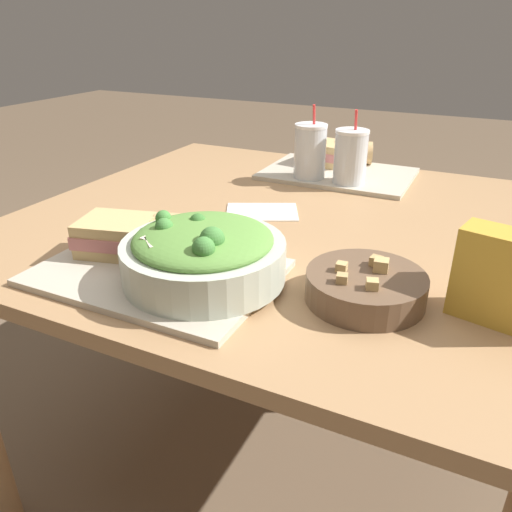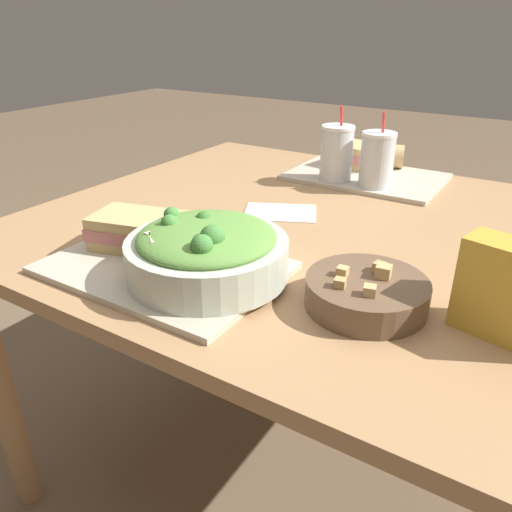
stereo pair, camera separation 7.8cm
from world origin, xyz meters
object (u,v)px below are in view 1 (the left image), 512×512
at_px(salad_bowl, 202,252).
at_px(chip_bag, 505,279).
at_px(sandwich_far, 326,152).
at_px(baguette_far, 354,153).
at_px(baguette_near, 191,231).
at_px(drink_cup_dark, 310,153).
at_px(napkin_folded, 262,212).
at_px(soup_bowl, 365,286).
at_px(sandwich_near, 117,235).
at_px(drink_cup_red, 350,158).

distance_m(salad_bowl, chip_bag, 0.47).
bearing_deg(sandwich_far, baguette_far, 30.23).
bearing_deg(salad_bowl, baguette_near, 131.20).
distance_m(drink_cup_dark, napkin_folded, 0.29).
height_order(soup_bowl, sandwich_near, sandwich_near).
bearing_deg(baguette_near, drink_cup_red, -32.39).
bearing_deg(chip_bag, baguette_near, -166.76).
xyz_separation_m(sandwich_near, drink_cup_dark, (0.16, 0.61, 0.04)).
xyz_separation_m(sandwich_near, drink_cup_red, (0.27, 0.61, 0.03)).
relative_size(soup_bowl, baguette_near, 1.34).
bearing_deg(baguette_far, baguette_near, 152.80).
height_order(baguette_far, drink_cup_dark, drink_cup_dark).
height_order(sandwich_far, chip_bag, chip_bag).
bearing_deg(salad_bowl, chip_bag, 11.70).
bearing_deg(napkin_folded, drink_cup_dark, 87.32).
distance_m(drink_cup_dark, drink_cup_red, 0.11).
height_order(soup_bowl, baguette_near, baguette_near).
relative_size(salad_bowl, napkin_folded, 1.38).
relative_size(sandwich_near, napkin_folded, 0.81).
relative_size(baguette_near, baguette_far, 1.13).
distance_m(sandwich_near, drink_cup_red, 0.67).
xyz_separation_m(salad_bowl, napkin_folded, (-0.06, 0.36, -0.06)).
xyz_separation_m(baguette_near, napkin_folded, (0.03, 0.26, -0.04)).
xyz_separation_m(salad_bowl, drink_cup_dark, (-0.04, 0.63, 0.02)).
height_order(sandwich_near, sandwich_far, same).
height_order(baguette_near, chip_bag, chip_bag).
xyz_separation_m(baguette_near, sandwich_far, (0.03, 0.70, -0.00)).
bearing_deg(soup_bowl, baguette_near, 175.22).
distance_m(soup_bowl, napkin_folded, 0.43).
bearing_deg(sandwich_far, baguette_near, -82.95).
distance_m(soup_bowl, chip_bag, 0.20).
bearing_deg(baguette_far, soup_bowl, 178.64).
height_order(drink_cup_dark, chip_bag, drink_cup_dark).
height_order(sandwich_far, drink_cup_red, drink_cup_red).
bearing_deg(baguette_near, sandwich_far, -19.18).
bearing_deg(drink_cup_dark, salad_bowl, -86.13).
xyz_separation_m(sandwich_near, sandwich_far, (0.15, 0.77, 0.00)).
bearing_deg(chip_bag, napkin_folded, 166.32).
bearing_deg(salad_bowl, drink_cup_red, 83.74).
bearing_deg(sandwich_near, drink_cup_dark, 61.24).
relative_size(drink_cup_red, chip_bag, 1.28).
relative_size(baguette_near, napkin_folded, 0.72).
xyz_separation_m(baguette_near, chip_bag, (0.54, -0.00, 0.02)).
xyz_separation_m(baguette_far, chip_bag, (0.43, -0.73, 0.02)).
xyz_separation_m(salad_bowl, baguette_far, (0.03, 0.83, -0.01)).
height_order(baguette_near, sandwich_far, baguette_near).
height_order(salad_bowl, sandwich_near, salad_bowl).
relative_size(baguette_far, chip_bag, 0.84).
distance_m(sandwich_near, baguette_near, 0.14).
distance_m(soup_bowl, baguette_near, 0.35).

